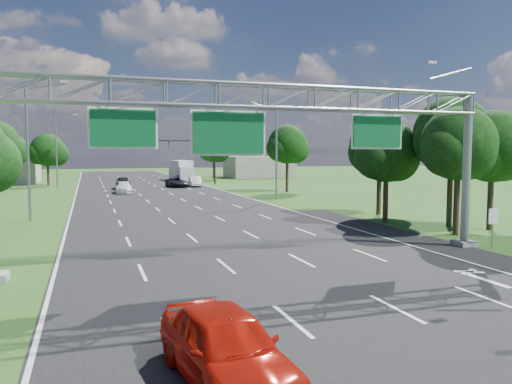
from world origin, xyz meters
name	(u,v)px	position (x,y,z in m)	size (l,w,h in m)	color
ground	(187,214)	(0.00, 30.00, 0.00)	(220.00, 220.00, 0.00)	#2C4C16
road	(187,214)	(0.00, 30.00, 0.00)	(18.00, 180.00, 0.02)	black
road_flare	(420,241)	(10.20, 14.00, 0.00)	(3.00, 30.00, 0.02)	black
sign_gantry	(268,110)	(0.33, 12.00, 6.89)	(23.50, 1.00, 9.56)	gray
regulatory_sign	(493,220)	(12.40, 10.98, 1.51)	(0.60, 0.08, 2.10)	gray
traffic_signal	(192,150)	(7.48, 65.00, 5.17)	(12.21, 0.24, 7.00)	black
streetlight_l_near	(30,144)	(-11.30, 30.00, 5.58)	(2.97, 0.22, 10.16)	gray
streetlight_l_far	(58,147)	(-11.30, 65.00, 5.58)	(2.97, 0.22, 10.16)	gray
streetlight_r_mid	(275,146)	(11.30, 40.00, 5.58)	(2.97, 0.22, 10.16)	gray
tree_cluster_right	(431,147)	(14.80, 19.19, 5.31)	(9.91, 14.60, 8.68)	#2D2116
tree_verge_lc	(48,152)	(-12.92, 70.04, 4.98)	(5.76, 4.80, 7.62)	#2D2116
tree_verge_rd	(288,146)	(16.08, 48.04, 5.63)	(5.76, 4.80, 8.28)	#2D2116
tree_verge_re	(214,150)	(14.08, 78.04, 5.20)	(5.76, 4.80, 7.84)	#2D2116
building_right	(259,167)	(24.00, 82.00, 2.00)	(12.00, 9.00, 4.00)	gray
red_coupe	(226,347)	(-4.69, 0.80, 0.83)	(1.97, 4.88, 1.66)	#BC1608
car_queue_a	(124,188)	(-3.38, 52.51, 0.66)	(1.85, 4.55, 1.32)	white
car_queue_b	(177,182)	(4.38, 60.46, 0.69)	(2.28, 4.93, 1.37)	black
car_queue_c	(123,183)	(-2.99, 59.39, 0.82)	(1.93, 4.81, 1.64)	black
car_queue_d	(195,181)	(7.05, 60.76, 0.74)	(1.57, 4.49, 1.48)	white
box_truck	(182,171)	(8.00, 76.65, 1.64)	(3.28, 9.26, 3.42)	silver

